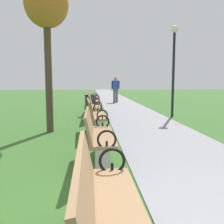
% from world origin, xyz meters
% --- Properties ---
extents(paved_walkway, '(2.26, 44.00, 0.02)m').
position_xyz_m(paved_walkway, '(1.13, 18.00, 0.01)').
color(paved_walkway, gray).
rests_on(paved_walkway, ground).
extents(park_bench_1, '(0.49, 1.60, 0.90)m').
position_xyz_m(park_bench_1, '(-0.50, 0.04, 0.49)').
color(park_bench_1, '#93704C').
rests_on(park_bench_1, ground).
extents(park_bench_2, '(0.48, 1.60, 0.90)m').
position_xyz_m(park_bench_2, '(-0.50, 2.49, 0.49)').
color(park_bench_2, '#93704C').
rests_on(park_bench_2, ground).
extents(park_bench_3, '(0.55, 1.62, 0.90)m').
position_xyz_m(park_bench_3, '(-0.50, 4.94, 0.49)').
color(park_bench_3, '#93704C').
rests_on(park_bench_3, ground).
extents(park_bench_4, '(0.47, 1.60, 0.90)m').
position_xyz_m(park_bench_4, '(-0.50, 7.32, 0.49)').
color(park_bench_4, '#93704C').
rests_on(park_bench_4, ground).
extents(park_bench_5, '(0.54, 1.62, 0.90)m').
position_xyz_m(park_bench_5, '(-0.50, 9.59, 0.49)').
color(park_bench_5, '#93704C').
rests_on(park_bench_5, ground).
extents(park_bench_6, '(0.52, 1.61, 0.90)m').
position_xyz_m(park_bench_6, '(-0.50, 12.11, 0.49)').
color(park_bench_6, '#93704C').
rests_on(park_bench_6, ground).
extents(tree_2, '(1.14, 1.14, 4.01)m').
position_xyz_m(tree_2, '(-1.74, 5.27, 3.27)').
color(tree_2, '#4C3D2D').
rests_on(tree_2, ground).
extents(pedestrian_walking, '(0.53, 0.23, 1.62)m').
position_xyz_m(pedestrian_walking, '(0.94, 14.50, 0.93)').
color(pedestrian_walking, '#4C4C56').
rests_on(pedestrian_walking, paved_walkway).
extents(trash_bin, '(0.48, 0.48, 0.84)m').
position_xyz_m(trash_bin, '(-0.65, 8.52, 0.42)').
color(trash_bin, '#38383D').
rests_on(trash_bin, ground).
extents(lamp_post, '(0.28, 0.28, 3.48)m').
position_xyz_m(lamp_post, '(2.56, 7.97, 2.31)').
color(lamp_post, black).
rests_on(lamp_post, ground).
extents(scattered_leaves, '(3.94, 11.20, 0.02)m').
position_xyz_m(scattered_leaves, '(0.33, 7.56, 0.01)').
color(scattered_leaves, gold).
rests_on(scattered_leaves, ground).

